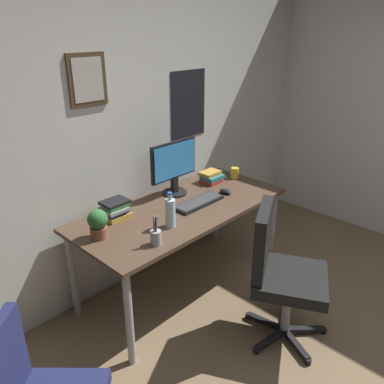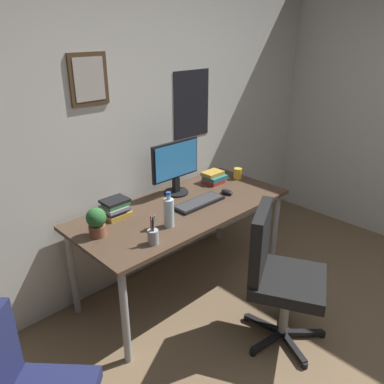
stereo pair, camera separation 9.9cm
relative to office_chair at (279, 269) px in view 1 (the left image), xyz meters
The scene contains 12 objects.
wall_back 1.51m from the office_chair, 95.52° to the left, with size 4.40×0.10×2.60m.
desk 0.84m from the office_chair, 94.32° to the left, with size 1.70×0.77×0.73m.
office_chair is the anchor object (origin of this frame).
monitor 1.14m from the office_chair, 86.11° to the left, with size 0.46×0.20×0.43m.
keyboard 0.80m from the office_chair, 85.84° to the left, with size 0.43×0.15×0.03m.
computer_mouse 0.86m from the office_chair, 64.60° to the left, with size 0.06×0.11×0.04m.
water_bottle 0.81m from the office_chair, 117.30° to the left, with size 0.07×0.07×0.25m.
coffee_mug_near 1.17m from the office_chair, 52.93° to the left, with size 0.11×0.07×0.10m.
potted_plant 1.21m from the office_chair, 130.51° to the left, with size 0.13×0.13×0.20m.
pen_cup 0.83m from the office_chair, 135.45° to the left, with size 0.07×0.07×0.20m.
book_stack_left 1.19m from the office_chair, 116.47° to the left, with size 0.19×0.16×0.13m.
book_stack_right 1.13m from the office_chair, 65.03° to the left, with size 0.19×0.16×0.10m.
Camera 1 is at (-1.80, -0.19, 1.98)m, focal length 36.16 mm.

